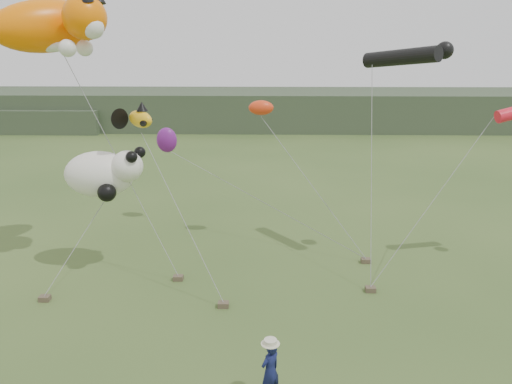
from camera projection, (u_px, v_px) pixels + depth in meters
The scene contains 9 objects.
ground at pixel (260, 359), 14.86m from camera, with size 120.00×120.00×0.00m, color #385123.
headland at pixel (239, 109), 57.25m from camera, with size 90.00×13.00×4.00m.
festival_attendant at pixel (270, 371), 13.01m from camera, with size 0.61×0.40×1.67m, color #111743.
sandbag_anchors at pixel (241, 285), 19.26m from camera, with size 12.77×4.24×0.20m.
cat_kite at pixel (55, 25), 18.99m from camera, with size 5.78×4.52×2.53m.
fish_kite at pixel (131, 118), 18.93m from camera, with size 2.18×1.44×1.05m.
tube_kites at pixel (455, 75), 19.51m from camera, with size 8.02×3.00×3.12m.
panda_kite at pixel (104, 174), 19.87m from camera, with size 3.27×2.11×2.03m.
misc_kites at pixel (196, 130), 24.17m from camera, with size 5.88×3.16×2.89m.
Camera 1 is at (0.19, -12.85, 8.99)m, focal length 35.00 mm.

